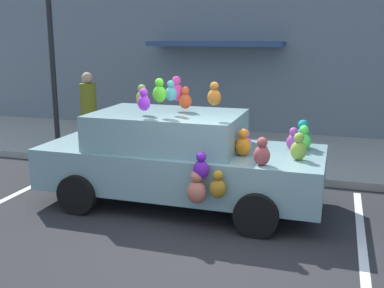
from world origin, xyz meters
TOP-DOWN VIEW (x-y plane):
  - ground_plane at (0.00, 0.00)m, footprint 60.00×60.00m
  - sidewalk at (0.00, 5.00)m, footprint 24.00×4.00m
  - storefront_building at (-0.02, 7.14)m, footprint 24.00×1.25m
  - parking_stripe_front at (1.95, 1.00)m, footprint 0.12×3.60m
  - parking_stripe_rear at (-3.87, 1.00)m, footprint 0.12×3.60m
  - plush_covered_car at (-0.93, 1.35)m, footprint 4.59×2.15m
  - teddy_bear_on_sidewalk at (-1.22, 3.61)m, footprint 0.34×0.28m
  - street_lamp_post at (-4.69, 3.50)m, footprint 0.28×0.28m
  - pedestrian_near_shopfront at (-4.10, 3.96)m, footprint 0.38×0.38m

SIDE VIEW (x-z plane):
  - ground_plane at x=0.00m, z-range 0.00..0.00m
  - parking_stripe_front at x=1.95m, z-range 0.00..0.01m
  - parking_stripe_rear at x=-3.87m, z-range 0.00..0.01m
  - sidewalk at x=0.00m, z-range 0.00..0.15m
  - teddy_bear_on_sidewalk at x=-1.22m, z-range 0.13..0.77m
  - plush_covered_car at x=-0.93m, z-range -0.26..1.88m
  - pedestrian_near_shopfront at x=-4.10m, z-range 0.09..1.87m
  - street_lamp_post at x=-4.69m, z-range 0.59..4.66m
  - storefront_building at x=-0.02m, z-range -0.01..6.39m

